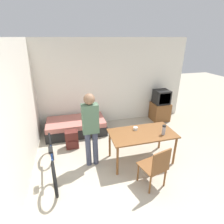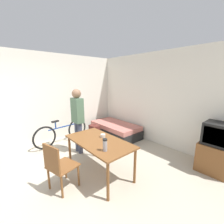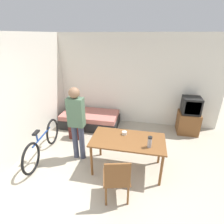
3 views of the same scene
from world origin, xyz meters
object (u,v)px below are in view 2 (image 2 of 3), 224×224
object	(u,v)px
tv	(215,149)
dining_table	(99,144)
thermos_flask	(105,144)
mate_bowl	(103,136)
bicycle	(62,132)
daybed	(115,130)
wooden_chair	(58,165)
person_standing	(78,116)
backpack	(94,133)

from	to	relation	value
tv	dining_table	distance (m)	2.42
thermos_flask	mate_bowl	bearing A→B (deg)	145.68
bicycle	daybed	bearing A→B (deg)	70.05
daybed	wooden_chair	distance (m)	2.85
dining_table	person_standing	xyz separation A→B (m)	(-1.12, 0.15, 0.33)
tv	dining_table	world-z (taller)	tv
person_standing	backpack	size ratio (longest dim) A/B	3.50
mate_bowl	backpack	world-z (taller)	mate_bowl
person_standing	mate_bowl	xyz separation A→B (m)	(1.03, 0.02, -0.22)
bicycle	backpack	xyz separation A→B (m)	(0.43, 0.88, -0.10)
person_standing	mate_bowl	size ratio (longest dim) A/B	16.25
daybed	mate_bowl	world-z (taller)	mate_bowl
person_standing	dining_table	bearing A→B (deg)	-7.56
tv	wooden_chair	bearing A→B (deg)	-120.56
thermos_flask	backpack	xyz separation A→B (m)	(-1.95, 1.11, -0.62)
daybed	person_standing	xyz separation A→B (m)	(0.24, -1.54, 0.78)
mate_bowl	daybed	bearing A→B (deg)	129.97
person_standing	mate_bowl	world-z (taller)	person_standing
daybed	dining_table	xyz separation A→B (m)	(1.37, -1.69, 0.44)
wooden_chair	tv	bearing A→B (deg)	59.44
wooden_chair	person_standing	bearing A→B (deg)	137.23
daybed	bicycle	size ratio (longest dim) A/B	1.00
mate_bowl	thermos_flask	bearing A→B (deg)	-34.32
dining_table	mate_bowl	world-z (taller)	mate_bowl
tv	mate_bowl	distance (m)	2.37
thermos_flask	wooden_chair	bearing A→B (deg)	-127.00
dining_table	bicycle	size ratio (longest dim) A/B	0.84
wooden_chair	mate_bowl	xyz separation A→B (m)	(-0.02, 1.00, 0.26)
tv	bicycle	distance (m)	3.94
mate_bowl	backpack	distance (m)	1.71
tv	mate_bowl	world-z (taller)	tv
daybed	thermos_flask	distance (m)	2.67
person_standing	daybed	bearing A→B (deg)	99.01
person_standing	thermos_flask	bearing A→B (deg)	-12.00
tv	person_standing	size ratio (longest dim) A/B	0.64
wooden_chair	person_standing	xyz separation A→B (m)	(-1.05, 0.98, 0.49)
daybed	tv	size ratio (longest dim) A/B	1.62
dining_table	mate_bowl	xyz separation A→B (m)	(-0.09, 0.17, 0.11)
dining_table	thermos_flask	bearing A→B (deg)	-23.16
dining_table	person_standing	size ratio (longest dim) A/B	0.86
person_standing	thermos_flask	size ratio (longest dim) A/B	7.65
wooden_chair	thermos_flask	world-z (taller)	thermos_flask
bicycle	person_standing	xyz separation A→B (m)	(0.84, 0.10, 0.65)
daybed	thermos_flask	bearing A→B (deg)	-46.32
daybed	thermos_flask	size ratio (longest dim) A/B	7.87
daybed	wooden_chair	xyz separation A→B (m)	(1.30, -2.52, 0.29)
dining_table	bicycle	bearing A→B (deg)	178.56
person_standing	thermos_flask	distance (m)	1.58
bicycle	person_standing	bearing A→B (deg)	6.78
bicycle	thermos_flask	distance (m)	2.45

